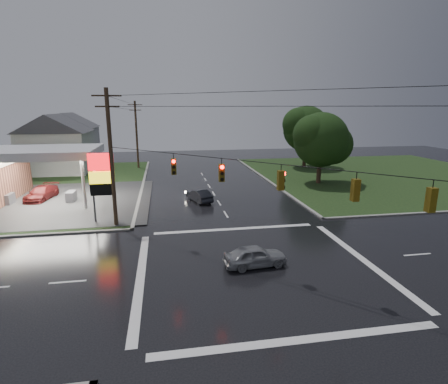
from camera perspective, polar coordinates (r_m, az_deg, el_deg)
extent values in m
plane|color=black|center=(22.00, 5.46, -12.11)|extent=(120.00, 120.00, 0.00)
cube|color=black|center=(55.74, 24.67, 2.61)|extent=(36.00, 36.00, 0.08)
cube|color=#2D2D2D|center=(40.97, -30.40, -1.58)|extent=(26.00, 18.00, 0.02)
cylinder|color=silver|center=(35.63, -21.95, 1.27)|extent=(0.30, 0.30, 5.00)
cylinder|color=silver|center=(41.40, -20.29, 3.03)|extent=(0.30, 0.30, 5.00)
cube|color=silver|center=(39.41, -28.57, 5.70)|extent=(12.00, 8.00, 0.80)
cube|color=white|center=(39.46, -28.50, 5.10)|extent=(11.40, 7.40, 0.04)
cube|color=#59595E|center=(41.23, -31.78, -1.01)|extent=(0.80, 1.60, 1.10)
cube|color=#59595E|center=(39.35, -23.67, -0.70)|extent=(0.80, 1.60, 1.10)
cylinder|color=#59595E|center=(30.87, -20.63, 0.55)|extent=(0.16, 0.16, 6.00)
cylinder|color=#59595E|center=(30.60, -17.69, 0.67)|extent=(0.16, 0.16, 6.00)
cube|color=red|center=(30.33, -19.49, 4.66)|extent=(2.00, 0.35, 1.40)
cube|color=yellow|center=(30.55, -19.30, 2.25)|extent=(2.00, 0.35, 1.00)
cube|color=black|center=(30.75, -19.15, 0.43)|extent=(2.00, 0.35, 1.00)
cylinder|color=#382619|center=(29.16, -17.91, 5.04)|extent=(0.32, 0.32, 11.00)
cube|color=#382619|center=(28.89, -18.64, 14.69)|extent=(2.20, 0.12, 0.12)
cube|color=#382619|center=(28.88, -18.52, 13.10)|extent=(1.80, 0.12, 0.12)
cylinder|color=#382619|center=(57.39, -14.07, 8.99)|extent=(0.32, 0.32, 10.50)
cube|color=#382619|center=(57.23, -14.35, 13.63)|extent=(2.20, 0.12, 0.12)
cube|color=#382619|center=(57.23, -14.30, 12.83)|extent=(1.80, 0.12, 0.12)
cube|color=#59470C|center=(24.16, -8.21, 4.14)|extent=(0.34, 0.34, 1.10)
cylinder|color=#FF0C07|center=(23.91, -8.23, 4.96)|extent=(0.22, 0.08, 0.22)
cube|color=#59470C|center=(21.63, -0.39, 3.16)|extent=(0.34, 0.34, 1.10)
cylinder|color=#FF0C07|center=(21.37, -0.31, 4.07)|extent=(0.22, 0.08, 0.22)
cube|color=#59470C|center=(19.60, 9.24, 1.88)|extent=(0.34, 0.34, 1.10)
cylinder|color=#FF0C07|center=(19.60, 9.83, 2.98)|extent=(0.08, 0.22, 0.22)
cube|color=#59470C|center=(18.25, 20.65, 0.29)|extent=(0.34, 0.34, 1.10)
cylinder|color=#FF0C07|center=(18.34, 20.44, 1.59)|extent=(0.22, 0.08, 0.22)
cube|color=#59470C|center=(17.77, 30.71, -1.12)|extent=(0.34, 0.34, 1.10)
cylinder|color=#FF0C07|center=(17.84, 30.45, 0.22)|extent=(0.22, 0.08, 0.22)
cube|color=silver|center=(57.63, -25.60, 5.83)|extent=(9.00, 8.00, 6.00)
cube|color=gray|center=(56.78, -20.18, 3.58)|extent=(1.60, 4.80, 0.80)
cube|color=silver|center=(69.42, -23.80, 7.13)|extent=(9.00, 8.00, 6.00)
cube|color=gray|center=(68.64, -19.29, 5.27)|extent=(1.60, 4.80, 0.80)
cylinder|color=black|center=(45.96, 15.31, 4.41)|extent=(0.56, 0.56, 5.04)
sphere|color=black|center=(45.59, 15.55, 8.20)|extent=(6.80, 6.80, 6.80)
sphere|color=black|center=(46.66, 17.25, 7.43)|extent=(5.10, 5.10, 5.10)
sphere|color=black|center=(44.61, 14.23, 9.10)|extent=(4.76, 4.76, 4.76)
cylinder|color=black|center=(58.00, 13.06, 6.66)|extent=(0.56, 0.56, 5.60)
sphere|color=black|center=(57.70, 13.24, 10.01)|extent=(7.20, 7.20, 7.20)
sphere|color=black|center=(58.74, 14.73, 9.30)|extent=(5.40, 5.40, 5.40)
sphere|color=black|center=(56.74, 12.08, 10.82)|extent=(5.04, 5.04, 5.04)
imported|color=black|center=(36.29, -4.07, -0.54)|extent=(2.61, 4.17, 1.30)
imported|color=gray|center=(21.87, 5.10, -10.36)|extent=(3.99, 1.90, 1.32)
imported|color=#4F1212|center=(41.61, -27.65, -0.16)|extent=(2.79, 5.19, 1.43)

